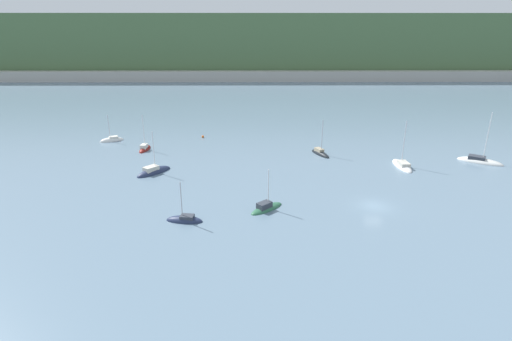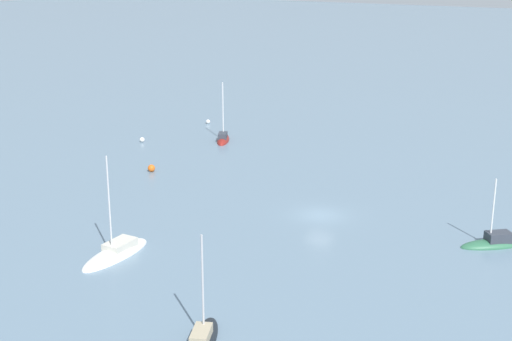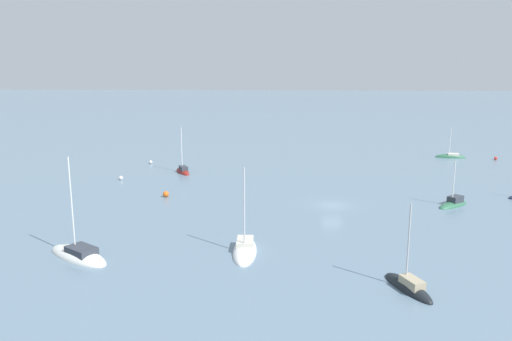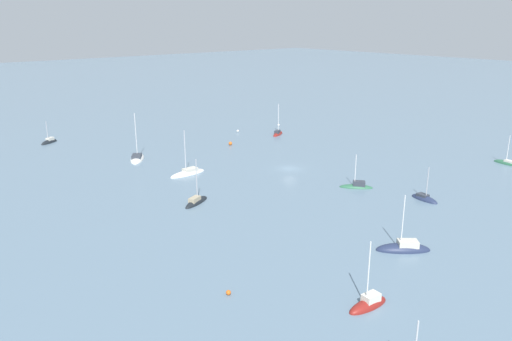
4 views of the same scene
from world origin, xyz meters
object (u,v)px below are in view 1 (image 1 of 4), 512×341
(sailboat_4, at_px, (266,208))
(sailboat_7, at_px, (154,172))
(sailboat_2, at_px, (320,154))
(mooring_buoy_4, at_px, (203,137))
(sailboat_0, at_px, (185,221))
(sailboat_9, at_px, (112,141))
(sailboat_8, at_px, (402,166))
(sailboat_1, at_px, (480,162))
(sailboat_10, at_px, (145,149))

(sailboat_4, bearing_deg, sailboat_7, 100.55)
(sailboat_2, distance_m, mooring_buoy_4, 28.48)
(sailboat_0, xyz_separation_m, mooring_buoy_4, (-2.53, 42.17, 0.20))
(sailboat_9, bearing_deg, sailboat_8, 136.47)
(sailboat_9, distance_m, mooring_buoy_4, 20.46)
(sailboat_8, bearing_deg, sailboat_1, -83.36)
(sailboat_0, relative_size, sailboat_10, 0.78)
(sailboat_0, bearing_deg, sailboat_4, -154.58)
(sailboat_7, distance_m, sailboat_8, 45.50)
(sailboat_4, xyz_separation_m, sailboat_9, (-33.87, 35.88, -0.07))
(sailboat_1, height_order, sailboat_8, sailboat_1)
(sailboat_0, distance_m, sailboat_8, 42.81)
(mooring_buoy_4, bearing_deg, sailboat_1, -18.17)
(sailboat_7, distance_m, sailboat_10, 14.87)
(sailboat_0, distance_m, sailboat_4, 11.63)
(sailboat_1, xyz_separation_m, sailboat_4, (-41.59, -20.50, 0.05))
(sailboat_9, bearing_deg, sailboat_2, 140.44)
(sailboat_0, relative_size, sailboat_9, 0.92)
(sailboat_10, bearing_deg, sailboat_0, -152.34)
(sailboat_0, height_order, sailboat_4, sailboat_4)
(sailboat_4, height_order, sailboat_9, sailboat_9)
(sailboat_0, bearing_deg, sailboat_9, -52.34)
(sailboat_9, xyz_separation_m, sailboat_10, (9.19, -6.85, 0.07))
(sailboat_7, height_order, sailboat_9, sailboat_7)
(sailboat_7, xyz_separation_m, sailboat_9, (-14.31, 20.81, -0.04))
(sailboat_10, xyz_separation_m, mooring_buoy_4, (11.08, 9.59, 0.13))
(sailboat_4, bearing_deg, sailboat_1, -15.59)
(sailboat_2, height_order, sailboat_7, sailboat_7)
(sailboat_2, xyz_separation_m, sailboat_9, (-45.65, 10.19, -0.04))
(sailboat_2, relative_size, sailboat_8, 0.86)
(sailboat_8, distance_m, sailboat_9, 62.29)
(sailboat_1, xyz_separation_m, sailboat_8, (-15.75, -2.36, 0.00))
(sailboat_4, distance_m, mooring_buoy_4, 40.94)
(sailboat_1, height_order, sailboat_7, sailboat_1)
(mooring_buoy_4, bearing_deg, sailboat_0, -86.57)
(sailboat_1, xyz_separation_m, sailboat_9, (-75.46, 15.37, -0.02))
(sailboat_2, xyz_separation_m, sailboat_4, (-11.78, -25.69, 0.03))
(sailboat_4, xyz_separation_m, sailboat_8, (25.83, 18.14, -0.05))
(sailboat_7, height_order, sailboat_8, sailboat_8)
(sailboat_2, relative_size, sailboat_4, 1.23)
(sailboat_10, bearing_deg, mooring_buoy_4, -44.16)
(sailboat_0, bearing_deg, sailboat_2, -120.38)
(sailboat_4, height_order, sailboat_10, sailboat_10)
(sailboat_9, bearing_deg, sailboat_1, 141.50)
(sailboat_0, xyz_separation_m, sailboat_8, (36.90, 21.70, 0.03))
(sailboat_2, relative_size, sailboat_10, 0.98)
(sailboat_4, distance_m, sailboat_10, 38.10)
(sailboat_8, distance_m, sailboat_10, 51.68)
(sailboat_0, xyz_separation_m, sailboat_10, (-13.62, 32.58, 0.07))
(sailboat_1, relative_size, sailboat_7, 1.26)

